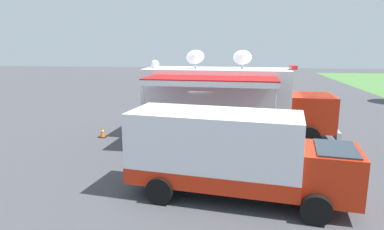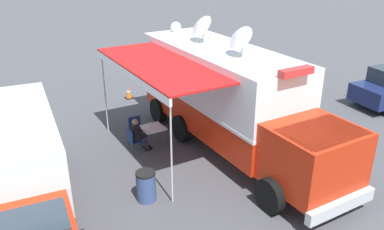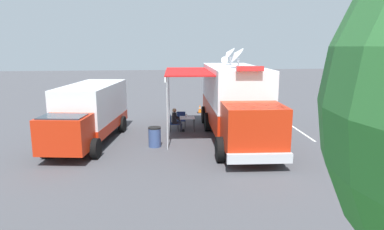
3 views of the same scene
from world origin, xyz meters
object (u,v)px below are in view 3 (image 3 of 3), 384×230
Objects in this scene: folding_chair_at_table at (173,122)px; folding_chair_beside_table at (181,118)px; trash_bin at (155,137)px; command_truck at (235,99)px; support_truck at (90,113)px; seated_responder at (176,119)px; traffic_cone at (200,109)px; water_bottle at (186,115)px; folding_table at (187,118)px.

folding_chair_at_table and folding_chair_beside_table have the same top height.
trash_bin is at bearing 70.57° from folding_chair_at_table.
folding_chair_at_table is at bearing 58.86° from folding_chair_beside_table.
support_truck is (7.04, 0.04, -0.56)m from command_truck.
seated_responder is at bearing 68.82° from folding_chair_beside_table.
command_truck is 6.78m from traffic_cone.
folding_chair_beside_table is 3.99m from trash_bin.
traffic_cone is at bearing -133.47° from support_truck.
support_truck reaches higher than traffic_cone.
command_truck is at bearing 97.16° from traffic_cone.
folding_chair_beside_table reaches higher than traffic_cone.
water_bottle is 0.26× the size of folding_chair_at_table.
folding_table is at bearing 74.24° from traffic_cone.
seated_responder is 1.37× the size of trash_bin.
folding_chair_at_table is 1.50× the size of traffic_cone.
command_truck is 7.06m from support_truck.
seated_responder reaches higher than water_bottle.
trash_bin reaches higher than folding_chair_at_table.
water_bottle is at bearing -171.39° from seated_responder.
seated_responder is 2.16× the size of traffic_cone.
support_truck reaches higher than folding_chair_beside_table.
support_truck reaches higher than trash_bin.
traffic_cone is at bearing -111.88° from seated_responder.
traffic_cone is 9.11m from support_truck.
seated_responder reaches higher than folding_chair_beside_table.
water_bottle is 5.15m from traffic_cone.
command_truck reaches higher than support_truck.
support_truck is (3.04, -1.22, 0.93)m from trash_bin.
folding_chair_beside_table is 5.27m from support_truck.
folding_chair_beside_table reaches higher than folding_table.
folding_table is 5.14m from traffic_cone.
folding_chair_at_table is at bearing 3.01° from folding_table.
traffic_cone is 0.08× the size of support_truck.
folding_table is 0.90m from folding_chair_beside_table.
water_bottle is (2.28, -1.61, -1.11)m from command_truck.
command_truck reaches higher than water_bottle.
trash_bin is at bearing 67.76° from traffic_cone.
trash_bin is (1.79, 2.84, -0.22)m from folding_table.
folding_chair_beside_table is at bearing 67.97° from traffic_cone.
command_truck reaches higher than trash_bin.
trash_bin is at bearing 57.83° from folding_table.
water_bottle is 0.26× the size of folding_chair_beside_table.
trash_bin is 3.40m from support_truck.
command_truck reaches higher than folding_chair_beside_table.
water_bottle is 0.25× the size of trash_bin.
folding_chair_beside_table is (-0.54, -0.89, 0.00)m from folding_chair_at_table.
water_bottle reaches higher than folding_table.
folding_chair_beside_table is 0.96× the size of trash_bin.
support_truck is at bearing 28.45° from folding_chair_beside_table.
command_truck is at bearing 144.73° from water_bottle.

